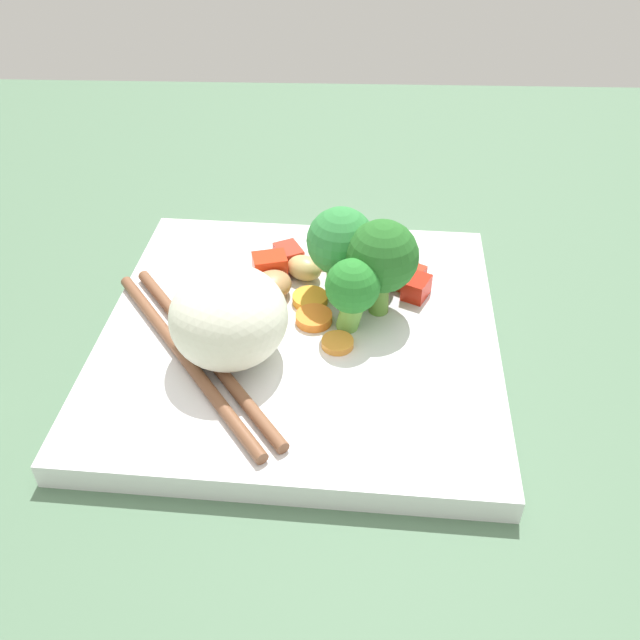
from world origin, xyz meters
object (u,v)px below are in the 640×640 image
Objects in this scene: square_plate at (300,337)px; chopstick_pair at (194,353)px; carrot_slice_5 at (350,263)px; broccoli_floret_3 at (341,243)px; rice_mound at (229,317)px.

chopstick_pair is at bearing -152.97° from square_plate.
square_plate is at bearing -114.68° from carrot_slice_5.
carrot_slice_5 is at bearing 65.32° from square_plate.
broccoli_floret_3 is 5.56cm from carrot_slice_5.
broccoli_floret_3 is (7.45, 7.62, 1.17)cm from rice_mound.
broccoli_floret_3 is 2.29× the size of carrot_slice_5.
square_plate is 7.04cm from rice_mound.
square_plate is 8.19cm from chopstick_pair.
rice_mound reaches higher than carrot_slice_5.
chopstick_pair is (-2.61, -0.50, -2.93)cm from rice_mound.
chopstick_pair reaches higher than square_plate.
rice_mound is at bearing -126.42° from carrot_slice_5.
rice_mound is at bearing 65.03° from chopstick_pair.
square_plate is 3.47× the size of rice_mound.
chopstick_pair is at bearing -132.92° from carrot_slice_5.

